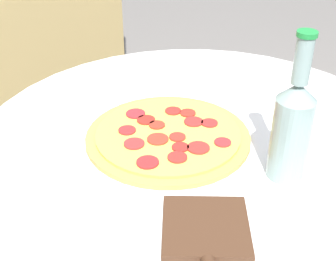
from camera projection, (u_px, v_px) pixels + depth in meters
table at (197, 196)px, 1.06m from camera, size 0.94×0.94×0.70m
pizza at (168, 136)px, 0.95m from camera, size 0.34×0.34×0.02m
beer_bottle at (292, 126)px, 0.80m from camera, size 0.07×0.07×0.27m
pizza_paddle at (207, 245)px, 0.70m from camera, size 0.28×0.24×0.02m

